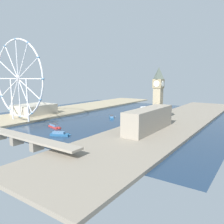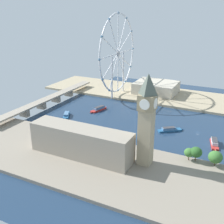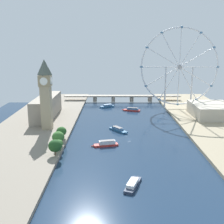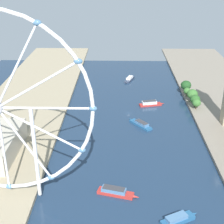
# 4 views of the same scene
# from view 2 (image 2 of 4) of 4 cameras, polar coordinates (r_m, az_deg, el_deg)

# --- Properties ---
(ground_plane) EXTENTS (386.50, 386.50, 0.00)m
(ground_plane) POSITION_cam_2_polar(r_m,az_deg,el_deg) (319.07, 16.99, -3.95)
(ground_plane) COLOR #1E334C
(riverbank_left) EXTENTS (90.00, 520.00, 3.00)m
(riverbank_left) POSITION_cam_2_polar(r_m,az_deg,el_deg) (224.60, 11.84, -14.08)
(riverbank_left) COLOR gray
(riverbank_left) RESTS_ON ground_plane
(riverbank_right) EXTENTS (90.00, 520.00, 3.00)m
(riverbank_right) POSITION_cam_2_polar(r_m,az_deg,el_deg) (419.33, 19.71, 1.84)
(riverbank_right) COLOR tan
(riverbank_right) RESTS_ON ground_plane
(clock_tower) EXTENTS (13.72, 13.72, 77.68)m
(clock_tower) POSITION_cam_2_polar(r_m,az_deg,el_deg) (226.28, 7.04, -1.41)
(clock_tower) COLOR tan
(clock_tower) RESTS_ON riverbank_left
(parliament_block) EXTENTS (22.00, 94.03, 26.91)m
(parliament_block) POSITION_cam_2_polar(r_m,az_deg,el_deg) (249.21, -6.30, -6.04)
(parliament_block) COLOR gray
(parliament_block) RESTS_ON riverbank_left
(tree_row_embankment) EXTENTS (13.92, 57.58, 14.05)m
(tree_row_embankment) POSITION_cam_2_polar(r_m,az_deg,el_deg) (250.85, 21.06, -8.60)
(tree_row_embankment) COLOR #513823
(tree_row_embankment) RESTS_ON riverbank_left
(ferris_wheel) EXTENTS (115.53, 3.20, 118.37)m
(ferris_wheel) POSITION_cam_2_polar(r_m,az_deg,el_deg) (413.76, 1.22, 11.70)
(ferris_wheel) COLOR silver
(ferris_wheel) RESTS_ON riverbank_right
(riverside_hall) EXTENTS (50.30, 62.15, 16.55)m
(riverside_hall) POSITION_cam_2_polar(r_m,az_deg,el_deg) (438.42, 8.94, 4.95)
(riverside_hall) COLOR #BCB29E
(riverside_hall) RESTS_ON riverbank_right
(river_bridge) EXTENTS (198.50, 13.36, 10.77)m
(river_bridge) POSITION_cam_2_polar(r_m,az_deg,el_deg) (395.86, -12.73, 2.48)
(river_bridge) COLOR gray
(river_bridge) RESTS_ON ground_plane
(tour_boat_0) EXTENTS (24.35, 15.47, 4.86)m
(tour_boat_0) POSITION_cam_2_polar(r_m,az_deg,el_deg) (350.99, -9.22, -0.66)
(tour_boat_0) COLOR #235684
(tour_boat_0) RESTS_ON ground_plane
(tour_boat_1) EXTENTS (21.83, 26.53, 4.67)m
(tour_boat_1) POSITION_cam_2_polar(r_m,az_deg,el_deg) (313.46, 11.64, -3.52)
(tour_boat_1) COLOR #235684
(tour_boat_1) RESTS_ON ground_plane
(tour_boat_2) EXTENTS (27.71, 11.53, 5.51)m
(tour_boat_2) POSITION_cam_2_polar(r_m,az_deg,el_deg) (294.78, 20.06, -5.92)
(tour_boat_2) COLOR #B22D28
(tour_boat_2) RESTS_ON ground_plane
(tour_boat_4) EXTENTS (28.40, 12.36, 5.12)m
(tour_boat_4) POSITION_cam_2_polar(r_m,az_deg,el_deg) (367.90, -2.74, 0.62)
(tour_boat_4) COLOR #B22D28
(tour_boat_4) RESTS_ON ground_plane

